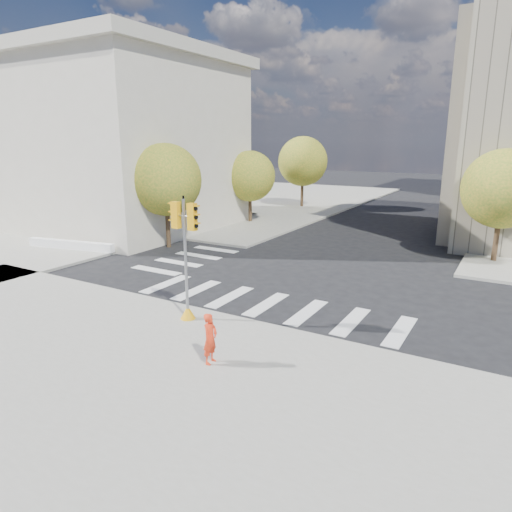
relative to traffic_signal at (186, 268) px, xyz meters
The scene contains 12 objects.
ground 5.78m from the traffic_signal, 71.59° to the left, with size 160.00×160.00×0.00m, color black.
sidewalk_near 6.44m from the traffic_signal, 73.82° to the right, with size 30.00×14.00×0.15m, color gray.
sidewalk_far_left 36.16m from the traffic_signal, 120.45° to the left, with size 28.00×40.00×0.15m, color gray.
classical_building 22.93m from the traffic_signal, 144.35° to the left, with size 19.00×15.00×12.70m.
tree_lw_near 12.85m from the traffic_signal, 133.95° to the left, with size 4.40×4.40×6.41m.
tree_lw_mid 21.12m from the traffic_signal, 114.70° to the left, with size 4.00×4.00×5.77m.
tree_lw_far 30.52m from the traffic_signal, 106.80° to the left, with size 4.80×4.80×6.95m.
tree_re_near 17.81m from the traffic_signal, 58.67° to the left, with size 4.20×4.20×6.16m.
tree_re_mid 28.73m from the traffic_signal, 71.25° to the left, with size 4.60×4.60×6.66m.
traffic_signal is the anchor object (origin of this frame).
photographer 3.83m from the traffic_signal, 40.88° to the right, with size 0.56×0.37×1.54m, color red.
planter_wall 14.26m from the traffic_signal, 158.30° to the left, with size 6.00×0.40×0.50m, color white.
Camera 1 is at (8.43, -17.48, 6.56)m, focal length 32.00 mm.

